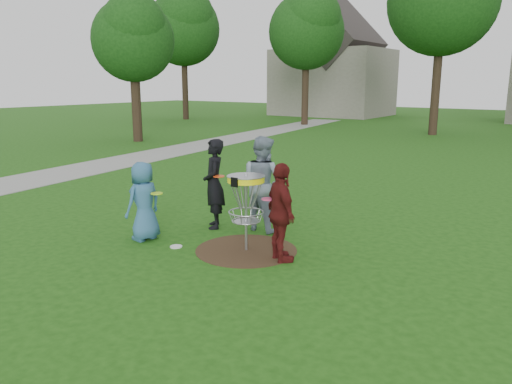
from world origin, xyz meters
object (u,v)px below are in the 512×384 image
Objects in this scene: disc_golf_basket at (246,194)px; player_blue at (144,201)px; player_black at (214,184)px; player_grey at (262,183)px; player_maroon at (281,213)px.

player_blue is at bearing -162.71° from disc_golf_basket.
player_black is 0.98m from player_grey.
player_maroon is at bearing -6.79° from disc_golf_basket.
disc_golf_basket is (1.37, -0.78, 0.12)m from player_black.
player_grey is at bearing 112.22° from disc_golf_basket.
player_black is at bearing 31.70° from player_grey.
player_black is (0.55, 1.37, 0.16)m from player_blue.
player_grey reaches higher than player_black.
player_grey is at bearing 146.72° from player_blue.
player_maroon is (1.28, -1.31, -0.12)m from player_grey.
player_grey is (1.43, 1.82, 0.20)m from player_blue.
player_maroon is (2.15, -0.87, -0.08)m from player_black.
player_black reaches higher than disc_golf_basket.
player_black is 1.10× the size of player_maroon.
player_blue is 0.82× the size of player_black.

